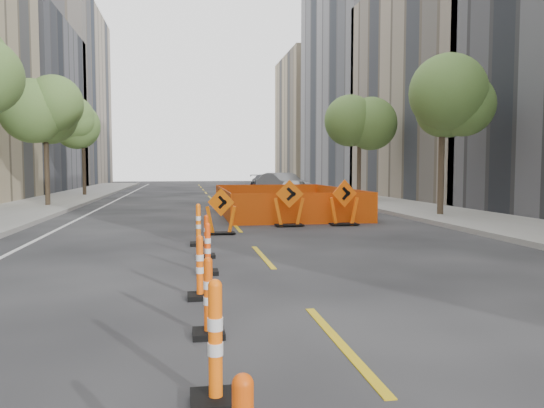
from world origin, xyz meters
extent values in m
plane|color=black|center=(0.00, 0.00, 0.00)|extent=(140.00, 140.00, 0.00)
cube|color=gray|center=(9.00, 12.00, 0.07)|extent=(4.00, 90.00, 0.15)
cube|color=gray|center=(-17.00, 55.60, 10.00)|extent=(12.00, 20.00, 20.00)
cube|color=gray|center=(17.00, 23.80, 7.00)|extent=(12.00, 16.00, 14.00)
cube|color=gray|center=(17.00, 40.20, 10.00)|extent=(12.00, 18.00, 20.00)
cube|color=tan|center=(17.00, 58.60, 8.00)|extent=(12.00, 14.00, 16.00)
cylinder|color=#382B1E|center=(-8.40, 20.00, 1.57)|extent=(0.24, 0.24, 3.15)
sphere|color=#5B7632|center=(-8.40, 20.00, 4.55)|extent=(2.80, 2.80, 2.80)
cylinder|color=#382B1E|center=(-8.40, 30.00, 1.57)|extent=(0.24, 0.24, 3.15)
sphere|color=#5B7632|center=(-8.40, 30.00, 4.55)|extent=(2.80, 2.80, 2.80)
cylinder|color=#382B1E|center=(8.40, 12.00, 1.57)|extent=(0.24, 0.24, 3.15)
sphere|color=#5B7632|center=(8.40, 12.00, 4.55)|extent=(2.80, 2.80, 2.80)
cylinder|color=#382B1E|center=(8.40, 22.00, 1.57)|extent=(0.24, 0.24, 3.15)
sphere|color=#5B7632|center=(8.40, 22.00, 4.55)|extent=(2.80, 2.80, 2.80)
imported|color=silver|center=(4.72, 23.31, 0.66)|extent=(2.95, 4.18, 1.32)
imported|color=gray|center=(5.12, 28.70, 0.81)|extent=(3.33, 5.23, 1.63)
imported|color=black|center=(5.07, 35.13, 0.72)|extent=(2.58, 5.13, 1.43)
camera|label=1|loc=(-1.76, -7.74, 2.03)|focal=35.00mm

